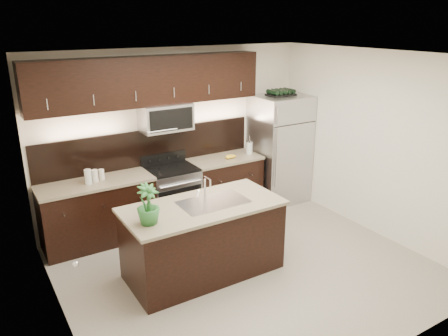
# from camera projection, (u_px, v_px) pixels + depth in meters

# --- Properties ---
(ground) EXTENTS (4.50, 4.50, 0.00)m
(ground) POSITION_uv_depth(u_px,v_px,m) (246.00, 267.00, 5.73)
(ground) COLOR gray
(ground) RESTS_ON ground
(room_walls) EXTENTS (4.52, 4.02, 2.71)m
(room_walls) POSITION_uv_depth(u_px,v_px,m) (242.00, 145.00, 5.09)
(room_walls) COLOR silver
(room_walls) RESTS_ON ground
(counter_run) EXTENTS (3.51, 0.65, 0.94)m
(counter_run) POSITION_uv_depth(u_px,v_px,m) (160.00, 199.00, 6.71)
(counter_run) COLOR black
(counter_run) RESTS_ON ground
(upper_fixtures) EXTENTS (3.49, 0.40, 1.66)m
(upper_fixtures) POSITION_uv_depth(u_px,v_px,m) (152.00, 88.00, 6.30)
(upper_fixtures) COLOR black
(upper_fixtures) RESTS_ON counter_run
(island) EXTENTS (1.96, 0.96, 0.94)m
(island) POSITION_uv_depth(u_px,v_px,m) (203.00, 239.00, 5.48)
(island) COLOR black
(island) RESTS_ON ground
(sink_faucet) EXTENTS (0.84, 0.50, 0.28)m
(sink_faucet) POSITION_uv_depth(u_px,v_px,m) (213.00, 201.00, 5.40)
(sink_faucet) COLOR silver
(sink_faucet) RESTS_ON island
(refrigerator) EXTENTS (0.90, 0.81, 1.87)m
(refrigerator) POSITION_uv_depth(u_px,v_px,m) (279.00, 149.00, 7.62)
(refrigerator) COLOR #B2B2B7
(refrigerator) RESTS_ON ground
(wine_rack) EXTENTS (0.46, 0.29, 0.11)m
(wine_rack) POSITION_uv_depth(u_px,v_px,m) (281.00, 93.00, 7.30)
(wine_rack) COLOR black
(wine_rack) RESTS_ON refrigerator
(plant) EXTENTS (0.33, 0.33, 0.46)m
(plant) POSITION_uv_depth(u_px,v_px,m) (148.00, 204.00, 4.77)
(plant) COLOR #27632A
(plant) RESTS_ON island
(canisters) EXTENTS (0.30, 0.17, 0.21)m
(canisters) POSITION_uv_depth(u_px,v_px,m) (93.00, 176.00, 6.03)
(canisters) COLOR silver
(canisters) RESTS_ON counter_run
(french_press) EXTENTS (0.11, 0.11, 0.31)m
(french_press) POSITION_uv_depth(u_px,v_px,m) (249.00, 147.00, 7.29)
(french_press) COLOR silver
(french_press) RESTS_ON counter_run
(bananas) EXTENTS (0.20, 0.16, 0.06)m
(bananas) POSITION_uv_depth(u_px,v_px,m) (227.00, 157.00, 7.07)
(bananas) COLOR gold
(bananas) RESTS_ON counter_run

